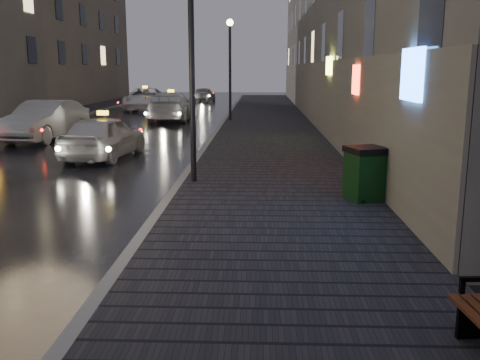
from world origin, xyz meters
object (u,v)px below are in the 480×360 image
object	(u,v)px
lamp_near	(191,43)
car_left_mid	(45,121)
taxi_near	(104,137)
taxi_far	(145,99)
car_far	(204,94)
trash_bin	(365,173)
taxi_mid	(171,106)
lamp_far	(230,57)

from	to	relation	value
lamp_near	car_left_mid	world-z (taller)	lamp_near
taxi_near	taxi_far	bearing A→B (deg)	-74.76
taxi_far	car_far	distance (m)	10.28
lamp_near	taxi_far	distance (m)	25.86
trash_bin	taxi_mid	xyz separation A→B (m)	(-7.29, 18.98, 0.07)
car_left_mid	car_far	distance (m)	26.28
taxi_near	taxi_mid	distance (m)	12.96
trash_bin	car_left_mid	world-z (taller)	car_left_mid
lamp_far	taxi_near	size ratio (longest dim) A/B	1.27
lamp_far	trash_bin	world-z (taller)	lamp_far
lamp_near	lamp_far	distance (m)	16.00
car_far	car_left_mid	bearing A→B (deg)	88.17
taxi_near	car_left_mid	xyz separation A→B (m)	(-3.72, 4.40, 0.10)
car_far	taxi_far	bearing A→B (deg)	78.76
taxi_mid	taxi_far	distance (m)	8.25
lamp_near	car_left_mid	distance (m)	11.58
trash_bin	taxi_near	world-z (taller)	taxi_near
lamp_far	trash_bin	bearing A→B (deg)	-77.67
lamp_far	taxi_mid	world-z (taller)	lamp_far
car_left_mid	taxi_far	size ratio (longest dim) A/B	0.87
taxi_mid	car_far	xyz separation A→B (m)	(0.03, 17.43, -0.16)
lamp_near	taxi_mid	xyz separation A→B (m)	(-3.41, 17.23, -2.69)
lamp_far	taxi_mid	size ratio (longest dim) A/B	0.96
lamp_near	taxi_mid	bearing A→B (deg)	101.19
lamp_far	car_far	size ratio (longest dim) A/B	1.41
lamp_far	car_left_mid	world-z (taller)	lamp_far
lamp_near	taxi_far	bearing A→B (deg)	104.68
trash_bin	taxi_near	xyz separation A→B (m)	(-7.36, 6.01, -0.02)
taxi_near	lamp_near	bearing A→B (deg)	136.10
lamp_near	car_far	bearing A→B (deg)	95.56
car_left_mid	taxi_mid	bearing A→B (deg)	72.92
taxi_near	car_left_mid	size ratio (longest dim) A/B	0.85
lamp_near	taxi_mid	world-z (taller)	lamp_near
car_left_mid	car_far	xyz separation A→B (m)	(3.83, 26.00, -0.17)
lamp_near	taxi_near	xyz separation A→B (m)	(-3.48, 4.27, -2.78)
trash_bin	car_left_mid	distance (m)	15.21
taxi_mid	trash_bin	bearing A→B (deg)	110.15
taxi_far	car_far	size ratio (longest dim) A/B	1.50
taxi_far	car_far	world-z (taller)	taxi_far
taxi_near	car_far	bearing A→B (deg)	-83.33
trash_bin	taxi_far	distance (m)	28.58
trash_bin	taxi_far	world-z (taller)	taxi_far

